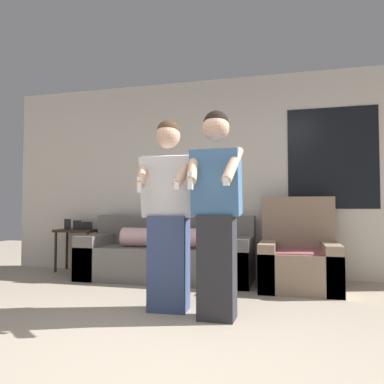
% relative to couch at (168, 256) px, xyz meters
% --- Properties ---
extents(ground_plane, '(14.00, 14.00, 0.00)m').
position_rel_couch_xyz_m(ground_plane, '(0.78, -2.57, -0.30)').
color(ground_plane, tan).
extents(wall_back, '(6.70, 0.07, 2.70)m').
position_rel_couch_xyz_m(wall_back, '(0.80, 0.47, 1.06)').
color(wall_back, silver).
rests_on(wall_back, ground_plane).
extents(couch, '(2.18, 0.87, 0.81)m').
position_rel_couch_xyz_m(couch, '(0.00, 0.00, 0.00)').
color(couch, slate).
rests_on(couch, ground_plane).
extents(armchair, '(0.86, 0.94, 1.05)m').
position_rel_couch_xyz_m(armchair, '(1.62, -0.10, 0.02)').
color(armchair, '#937A60').
rests_on(armchair, ground_plane).
extents(side_table, '(0.59, 0.36, 0.75)m').
position_rel_couch_xyz_m(side_table, '(-1.45, 0.23, 0.21)').
color(side_table, '#332319').
rests_on(side_table, ground_plane).
extents(person_left, '(0.52, 0.50, 1.69)m').
position_rel_couch_xyz_m(person_left, '(0.48, -1.44, 0.56)').
color(person_left, '#384770').
rests_on(person_left, ground_plane).
extents(person_right, '(0.46, 0.48, 1.72)m').
position_rel_couch_xyz_m(person_right, '(0.94, -1.57, 0.59)').
color(person_right, '#28282D').
rests_on(person_right, ground_plane).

